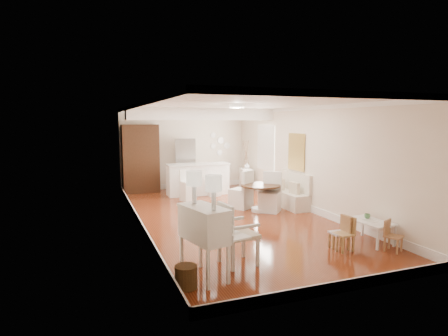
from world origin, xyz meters
TOP-DOWN VIEW (x-y plane):
  - room at (0.04, 0.32)m, footprint 9.00×9.04m
  - secretary_bureau at (-1.70, -3.33)m, footprint 1.07×1.08m
  - gustavian_armchair at (-0.99, -2.98)m, footprint 0.68×0.68m
  - wicker_basket at (-2.05, -3.57)m, footprint 0.37×0.37m
  - kids_table at (1.90, -2.85)m, footprint 0.61×0.93m
  - kids_chair_a at (1.10, -3.06)m, footprint 0.34×0.34m
  - kids_chair_b at (1.07, -2.97)m, footprint 0.33×0.33m
  - kids_chair_c at (1.93, -3.43)m, footprint 0.38×0.38m
  - banquette at (1.99, 0.50)m, footprint 0.52×1.60m
  - dining_table at (1.01, 0.27)m, footprint 1.35×1.35m
  - slip_chair_near at (1.23, 0.14)m, footprint 0.72×0.72m
  - slip_chair_far at (0.66, 0.80)m, footprint 0.71×0.72m
  - breakfast_counter at (0.10, 3.10)m, footprint 2.05×0.65m
  - bar_stool_left at (-0.46, 2.25)m, footprint 0.47×0.47m
  - bar_stool_right at (0.52, 2.72)m, footprint 0.38×0.38m
  - pantry_cabinet at (-1.60, 4.18)m, footprint 1.20×0.60m
  - fridge at (0.30, 4.15)m, footprint 0.75×0.65m
  - sideboard at (1.97, 3.43)m, footprint 0.50×0.84m
  - pencil_cup at (1.96, -2.69)m, footprint 0.16×0.16m
  - branch_vase at (2.00, 3.43)m, footprint 0.27×0.27m

SIDE VIEW (x-z plane):
  - wicker_basket at x=-2.05m, z-range 0.00..0.33m
  - kids_table at x=1.90m, z-range 0.00..0.44m
  - kids_chair_c at x=1.93m, z-range 0.00..0.59m
  - kids_chair_b at x=1.07m, z-range 0.00..0.65m
  - kids_chair_a at x=1.10m, z-range 0.00..0.65m
  - dining_table at x=1.01m, z-range 0.00..0.72m
  - sideboard at x=1.97m, z-range 0.00..0.74m
  - bar_stool_right at x=0.52m, z-range 0.00..0.92m
  - bar_stool_left at x=-0.46m, z-range 0.00..0.95m
  - banquette at x=1.99m, z-range 0.00..0.98m
  - pencil_cup at x=1.96m, z-range 0.44..0.54m
  - breakfast_counter at x=0.10m, z-range 0.00..1.03m
  - slip_chair_near at x=1.23m, z-range 0.00..1.06m
  - gustavian_armchair at x=-0.99m, z-range 0.00..1.06m
  - slip_chair_far at x=0.66m, z-range 0.00..1.07m
  - secretary_bureau at x=-1.70m, z-range 0.00..1.12m
  - branch_vase at x=2.00m, z-range 0.74..0.96m
  - fridge at x=0.30m, z-range 0.00..1.80m
  - pantry_cabinet at x=-1.60m, z-range 0.00..2.30m
  - room at x=0.04m, z-range 0.57..3.39m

